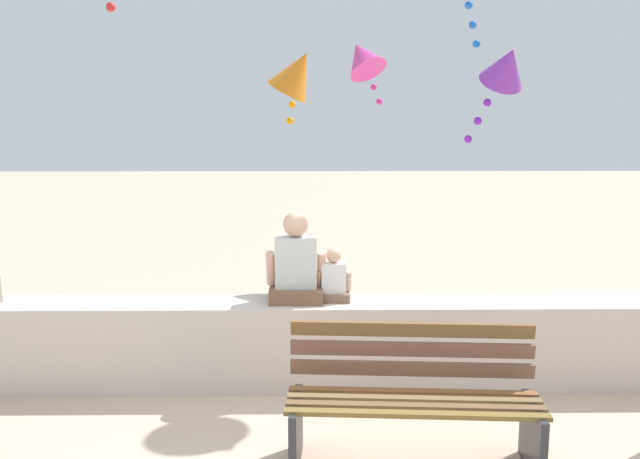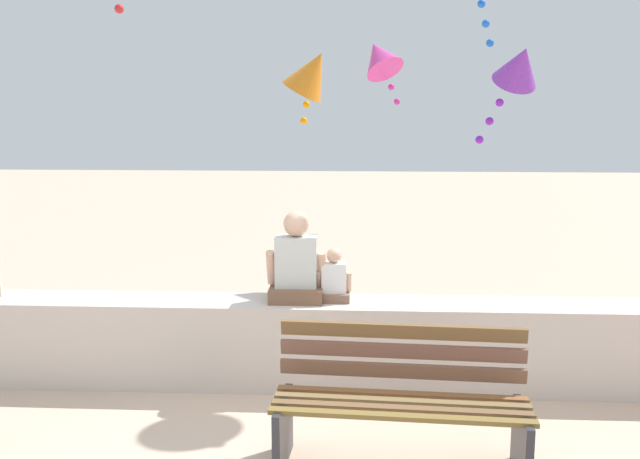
{
  "view_description": "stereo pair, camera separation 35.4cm",
  "coord_description": "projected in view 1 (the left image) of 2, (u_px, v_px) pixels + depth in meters",
  "views": [
    {
      "loc": [
        -0.11,
        -4.2,
        2.33
      ],
      "look_at": [
        -0.04,
        1.38,
        1.32
      ],
      "focal_mm": 39.53,
      "sensor_mm": 36.0,
      "label": 1
    },
    {
      "loc": [
        0.25,
        -4.19,
        2.33
      ],
      "look_at": [
        -0.04,
        1.38,
        1.32
      ],
      "focal_mm": 39.53,
      "sensor_mm": 36.0,
      "label": 2
    }
  ],
  "objects": [
    {
      "name": "seawall_ledge",
      "position": [
        325.0,
        343.0,
        5.84
      ],
      "size": [
        6.56,
        0.49,
        0.72
      ],
      "primitive_type": "cube",
      "color": "beige",
      "rests_on": "ground"
    },
    {
      "name": "park_bench",
      "position": [
        413.0,
        402.0,
        4.55
      ],
      "size": [
        1.66,
        0.71,
        0.88
      ],
      "color": "brown",
      "rests_on": "ground"
    },
    {
      "name": "person_adult",
      "position": [
        296.0,
        266.0,
        5.75
      ],
      "size": [
        0.49,
        0.36,
        0.74
      ],
      "color": "brown",
      "rests_on": "seawall_ledge"
    },
    {
      "name": "person_child",
      "position": [
        334.0,
        280.0,
        5.78
      ],
      "size": [
        0.29,
        0.21,
        0.44
      ],
      "color": "brown",
      "rests_on": "seawall_ledge"
    },
    {
      "name": "kite_magenta",
      "position": [
        362.0,
        57.0,
        8.62
      ],
      "size": [
        0.76,
        0.78,
        0.88
      ],
      "color": "#DB3D9E"
    },
    {
      "name": "kite_purple",
      "position": [
        506.0,
        67.0,
        7.01
      ],
      "size": [
        0.72,
        0.69,
        1.04
      ],
      "color": "purple"
    },
    {
      "name": "kite_orange",
      "position": [
        297.0,
        73.0,
        8.09
      ],
      "size": [
        0.79,
        0.66,
        0.92
      ],
      "color": "orange"
    }
  ]
}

